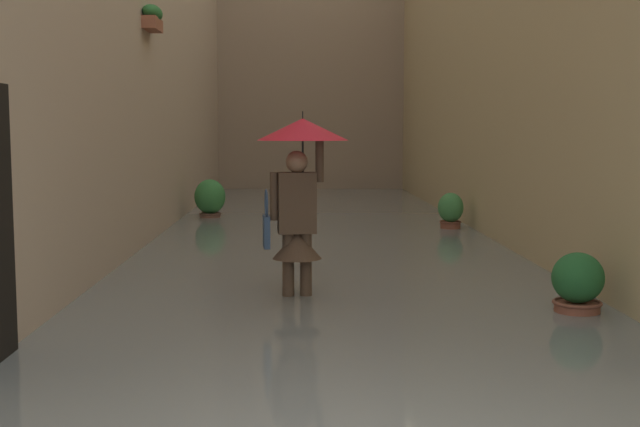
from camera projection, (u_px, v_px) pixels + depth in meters
ground_plane at (321, 244)px, 13.47m from camera, size 60.00×60.00×0.00m
flood_water at (321, 238)px, 13.46m from camera, size 6.01×25.97×0.18m
building_facade_far at (310, 13)px, 23.76m from camera, size 8.81×1.80×10.42m
person_wading at (299, 177)px, 8.28m from camera, size 0.92×0.92×2.04m
potted_plant_mid_left at (578, 290)px, 7.64m from camera, size 0.48×0.48×0.73m
potted_plant_near_right at (210, 200)px, 15.84m from camera, size 0.59×0.59×0.91m
potted_plant_far_left at (451, 214)px, 14.08m from camera, size 0.44×0.44×0.78m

